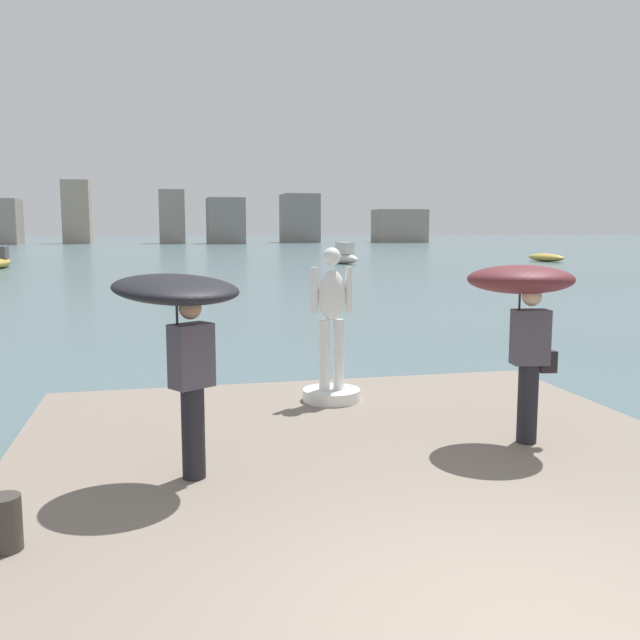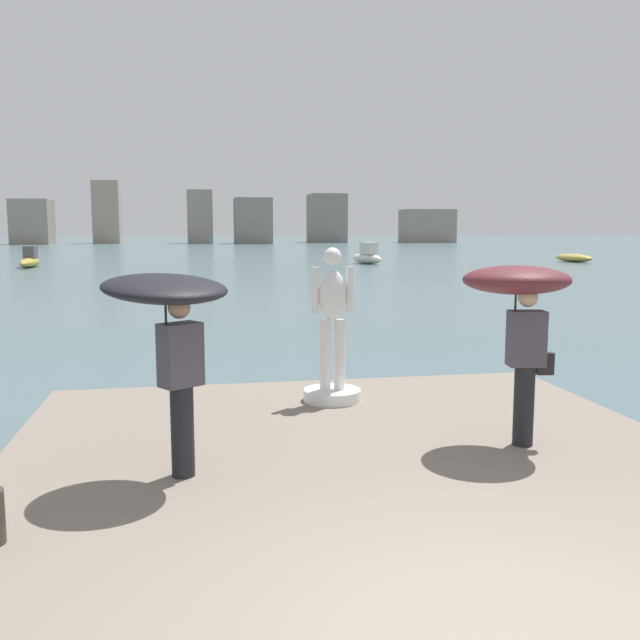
{
  "view_description": "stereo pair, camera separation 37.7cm",
  "coord_description": "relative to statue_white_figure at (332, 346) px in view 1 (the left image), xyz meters",
  "views": [
    {
      "loc": [
        -2.01,
        -3.29,
        2.76
      ],
      "look_at": [
        0.0,
        5.58,
        1.55
      ],
      "focal_mm": 39.03,
      "sensor_mm": 36.0,
      "label": 1
    },
    {
      "loc": [
        -1.64,
        -3.37,
        2.76
      ],
      "look_at": [
        0.0,
        5.58,
        1.55
      ],
      "focal_mm": 39.03,
      "sensor_mm": 36.0,
      "label": 2
    }
  ],
  "objects": [
    {
      "name": "boat_rightward",
      "position": [
        28.43,
        42.42,
        -0.84
      ],
      "size": [
        2.05,
        4.13,
        0.65
      ],
      "color": "#B2993D",
      "rests_on": "ground"
    },
    {
      "name": "mooring_bollard",
      "position": [
        -3.41,
        -3.81,
        -0.56
      ],
      "size": [
        0.25,
        0.25,
        0.41
      ],
      "primitive_type": "cylinder",
      "color": "#38332D",
      "rests_on": "pier"
    },
    {
      "name": "statue_white_figure",
      "position": [
        0.0,
        0.0,
        0.0
      ],
      "size": [
        0.79,
        0.79,
        2.1
      ],
      "color": "white",
      "rests_on": "pier"
    },
    {
      "name": "ground_plane",
      "position": [
        -0.21,
        34.22,
        -1.17
      ],
      "size": [
        400.0,
        400.0,
        0.0
      ],
      "primitive_type": "plane",
      "color": "#4C666B"
    },
    {
      "name": "distant_skyline",
      "position": [
        1.95,
        115.52,
        2.86
      ],
      "size": [
        88.04,
        14.41,
        10.75
      ],
      "color": "gray",
      "rests_on": "ground"
    },
    {
      "name": "boat_leftward",
      "position": [
        11.33,
        42.66,
        -0.57
      ],
      "size": [
        1.99,
        4.54,
        1.64
      ],
      "color": "silver",
      "rests_on": "ground"
    },
    {
      "name": "onlooker_left",
      "position": [
        -2.07,
        -2.62,
        0.81
      ],
      "size": [
        1.6,
        1.61,
        1.98
      ],
      "color": "black",
      "rests_on": "pier"
    },
    {
      "name": "pier",
      "position": [
        -0.21,
        -3.74,
        -0.97
      ],
      "size": [
        7.38,
        10.07,
        0.4
      ],
      "primitive_type": "cube",
      "color": "slate",
      "rests_on": "ground"
    },
    {
      "name": "onlooker_right",
      "position": [
        1.58,
        -2.25,
        0.85
      ],
      "size": [
        1.28,
        1.28,
        1.97
      ],
      "color": "black",
      "rests_on": "pier"
    },
    {
      "name": "boat_near",
      "position": [
        -13.06,
        42.52,
        -0.67
      ],
      "size": [
        1.01,
        4.69,
        1.47
      ],
      "color": "#B2993D",
      "rests_on": "ground"
    }
  ]
}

